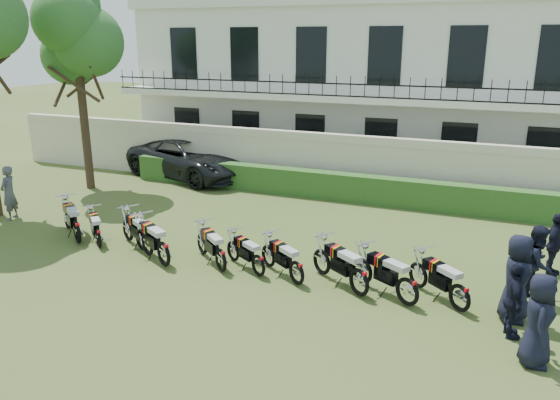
{
  "coord_description": "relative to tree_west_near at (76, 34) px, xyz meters",
  "views": [
    {
      "loc": [
        6.04,
        -11.59,
        5.76
      ],
      "look_at": [
        0.43,
        2.0,
        1.38
      ],
      "focal_mm": 35.0,
      "sensor_mm": 36.0,
      "label": 1
    }
  ],
  "objects": [
    {
      "name": "ground",
      "position": [
        8.96,
        -5.0,
        -5.89
      ],
      "size": [
        100.0,
        100.0,
        0.0
      ],
      "primitive_type": "plane",
      "color": "#405421",
      "rests_on": "ground"
    },
    {
      "name": "perimeter_wall",
      "position": [
        8.96,
        3.0,
        -4.72
      ],
      "size": [
        30.0,
        0.35,
        2.3
      ],
      "color": "beige",
      "rests_on": "ground"
    },
    {
      "name": "hedge",
      "position": [
        9.96,
        2.2,
        -5.39
      ],
      "size": [
        18.0,
        0.6,
        1.0
      ],
      "primitive_type": "cube",
      "color": "#1C4518",
      "rests_on": "ground"
    },
    {
      "name": "building",
      "position": [
        8.96,
        8.96,
        -2.18
      ],
      "size": [
        20.4,
        9.6,
        7.4
      ],
      "color": "white",
      "rests_on": "ground"
    },
    {
      "name": "tree_west_near",
      "position": [
        0.0,
        0.0,
        0.0
      ],
      "size": [
        3.4,
        3.2,
        7.9
      ],
      "color": "#473323",
      "rests_on": "ground"
    },
    {
      "name": "motorcycle_0",
      "position": [
        3.89,
        -5.09,
        -5.35
      ],
      "size": [
        1.77,
        1.34,
        1.16
      ],
      "rotation": [
        0.0,
        0.0,
        0.94
      ],
      "color": "black",
      "rests_on": "ground"
    },
    {
      "name": "motorcycle_1",
      "position": [
        4.69,
        -5.11,
        -5.45
      ],
      "size": [
        1.37,
        1.23,
        0.96
      ],
      "rotation": [
        0.0,
        0.0,
        0.84
      ],
      "color": "black",
      "rests_on": "ground"
    },
    {
      "name": "motorcycle_2",
      "position": [
        6.33,
        -5.08,
        -5.38
      ],
      "size": [
        1.81,
        1.13,
        1.11
      ],
      "rotation": [
        0.0,
        0.0,
        1.03
      ],
      "color": "black",
      "rests_on": "ground"
    },
    {
      "name": "motorcycle_3",
      "position": [
        7.17,
        -5.55,
        -5.36
      ],
      "size": [
        1.86,
        1.15,
        1.15
      ],
      "rotation": [
        0.0,
        0.0,
        1.04
      ],
      "color": "black",
      "rests_on": "ground"
    },
    {
      "name": "motorcycle_4",
      "position": [
        8.71,
        -5.28,
        -5.4
      ],
      "size": [
        1.56,
        1.3,
        1.06
      ],
      "rotation": [
        0.0,
        0.0,
        0.89
      ],
      "color": "black",
      "rests_on": "ground"
    },
    {
      "name": "motorcycle_5",
      "position": [
        9.7,
        -5.16,
        -5.44
      ],
      "size": [
        1.55,
        1.0,
        0.97
      ],
      "rotation": [
        0.0,
        0.0,
        1.02
      ],
      "color": "black",
      "rests_on": "ground"
    },
    {
      "name": "motorcycle_6",
      "position": [
        10.76,
        -5.26,
        -5.42
      ],
      "size": [
        1.6,
        1.14,
        1.02
      ],
      "rotation": [
        0.0,
        0.0,
        0.97
      ],
      "color": "black",
      "rests_on": "ground"
    },
    {
      "name": "motorcycle_7",
      "position": [
        12.3,
        -5.27,
        -5.36
      ],
      "size": [
        1.78,
        1.28,
        1.14
      ],
      "rotation": [
        0.0,
        0.0,
        0.96
      ],
      "color": "black",
      "rests_on": "ground"
    },
    {
      "name": "motorcycle_8",
      "position": [
        13.41,
        -5.33,
        -5.37
      ],
      "size": [
        1.82,
        1.15,
        1.12
      ],
      "rotation": [
        0.0,
        0.0,
        1.03
      ],
      "color": "black",
      "rests_on": "ground"
    },
    {
      "name": "motorcycle_9",
      "position": [
        14.51,
        -5.17,
        -5.39
      ],
      "size": [
        1.56,
        1.36,
        1.07
      ],
      "rotation": [
        0.0,
        0.0,
        0.86
      ],
      "color": "black",
      "rests_on": "ground"
    },
    {
      "name": "suv",
      "position": [
        2.77,
        3.03,
        -5.06
      ],
      "size": [
        6.47,
        4.34,
        1.65
      ],
      "primitive_type": "imported",
      "rotation": [
        0.0,
        0.0,
        1.28
      ],
      "color": "black",
      "rests_on": "ground"
    },
    {
      "name": "inspector",
      "position": [
        0.25,
        -4.12,
        -4.99
      ],
      "size": [
        0.59,
        0.74,
        1.79
      ],
      "primitive_type": "imported",
      "rotation": [
        0.0,
        0.0,
        -1.3
      ],
      "color": "#56565B",
      "rests_on": "ground"
    },
    {
      "name": "officer_0",
      "position": [
        15.96,
        -6.7,
        -5.0
      ],
      "size": [
        0.6,
        0.89,
        1.78
      ],
      "primitive_type": "imported",
      "rotation": [
        0.0,
        0.0,
        1.6
      ],
      "color": "black",
      "rests_on": "ground"
    },
    {
      "name": "officer_2",
      "position": [
        15.55,
        -5.84,
        -5.1
      ],
      "size": [
        0.57,
        0.99,
        1.58
      ],
      "primitive_type": "imported",
      "rotation": [
        0.0,
        0.0,
        1.77
      ],
      "color": "black",
      "rests_on": "ground"
    },
    {
      "name": "officer_3",
      "position": [
        15.59,
        -5.07,
        -4.93
      ],
      "size": [
        0.63,
        0.95,
        1.91
      ],
      "primitive_type": "imported",
      "rotation": [
        0.0,
        0.0,
        1.54
      ],
      "color": "black",
      "rests_on": "ground"
    },
    {
      "name": "officer_4",
      "position": [
        16.03,
        -3.9,
        -5.0
      ],
      "size": [
        0.89,
        1.02,
        1.78
      ],
      "primitive_type": "imported",
      "rotation": [
        0.0,
        0.0,
        1.29
      ],
      "color": "black",
      "rests_on": "ground"
    },
    {
      "name": "officer_5",
      "position": [
        16.48,
        -2.22,
        -5.08
      ],
      "size": [
        0.67,
        1.02,
        1.62
      ],
      "primitive_type": "imported",
      "rotation": [
        0.0,
        0.0,
        1.26
      ],
      "color": "black",
      "rests_on": "ground"
    }
  ]
}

